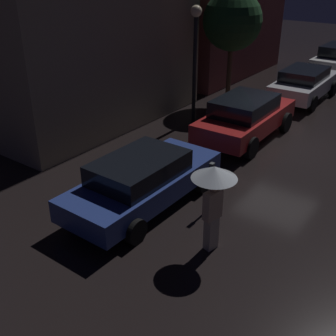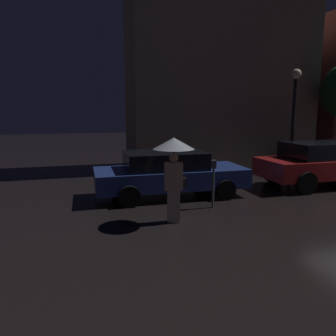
{
  "view_description": "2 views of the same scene",
  "coord_description": "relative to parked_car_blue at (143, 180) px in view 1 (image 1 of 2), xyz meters",
  "views": [
    {
      "loc": [
        -12.97,
        -4.59,
        5.74
      ],
      "look_at": [
        -5.97,
        0.53,
        1.36
      ],
      "focal_mm": 45.0,
      "sensor_mm": 36.0,
      "label": 1
    },
    {
      "loc": [
        -8.45,
        -8.03,
        2.62
      ],
      "look_at": [
        -6.14,
        0.46,
        1.05
      ],
      "focal_mm": 35.0,
      "sensor_mm": 36.0,
      "label": 2
    }
  ],
  "objects": [
    {
      "name": "building_facade_right",
      "position": [
        13.09,
        5.09,
        2.88
      ],
      "size": [
        7.94,
        3.0,
        7.19
      ],
      "color": "brown",
      "rests_on": "ground"
    },
    {
      "name": "parked_car_red",
      "position": [
        5.51,
        -0.06,
        0.09
      ],
      "size": [
        4.55,
        2.05,
        1.52
      ],
      "rotation": [
        0.0,
        0.0,
        0.02
      ],
      "color": "maroon",
      "rests_on": "ground"
    },
    {
      "name": "parking_meter",
      "position": [
        0.81,
        -1.5,
        0.08
      ],
      "size": [
        0.12,
        0.1,
        1.3
      ],
      "color": "#4C5154",
      "rests_on": "ground"
    },
    {
      "name": "parked_car_blue",
      "position": [
        0.0,
        0.0,
        0.0
      ],
      "size": [
        4.59,
        1.99,
        1.37
      ],
      "rotation": [
        0.0,
        0.0,
        -0.01
      ],
      "color": "navy",
      "rests_on": "ground"
    },
    {
      "name": "street_lamp_near",
      "position": [
        5.98,
        2.37,
        2.2
      ],
      "size": [
        0.41,
        0.41,
        4.23
      ],
      "color": "black",
      "rests_on": "ground"
    },
    {
      "name": "street_tree",
      "position": [
        8.66,
        2.35,
        2.7
      ],
      "size": [
        2.38,
        2.38,
        4.62
      ],
      "color": "#473323",
      "rests_on": "ground"
    },
    {
      "name": "parked_car_silver",
      "position": [
        11.1,
        -0.1,
        0.04
      ],
      "size": [
        4.48,
        1.99,
        1.41
      ],
      "rotation": [
        0.0,
        0.0,
        0.02
      ],
      "color": "#B7B7BF",
      "rests_on": "ground"
    },
    {
      "name": "ground_plane",
      "position": [
        5.84,
        -1.41,
        -0.72
      ],
      "size": [
        60.0,
        60.0,
        0.0
      ],
      "primitive_type": "plane",
      "color": "black"
    },
    {
      "name": "pedestrian_with_umbrella",
      "position": [
        -0.53,
        -2.33,
        0.83
      ],
      "size": [
        0.95,
        0.95,
        1.99
      ],
      "rotation": [
        0.0,
        0.0,
        -0.22
      ],
      "color": "beige",
      "rests_on": "ground"
    }
  ]
}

